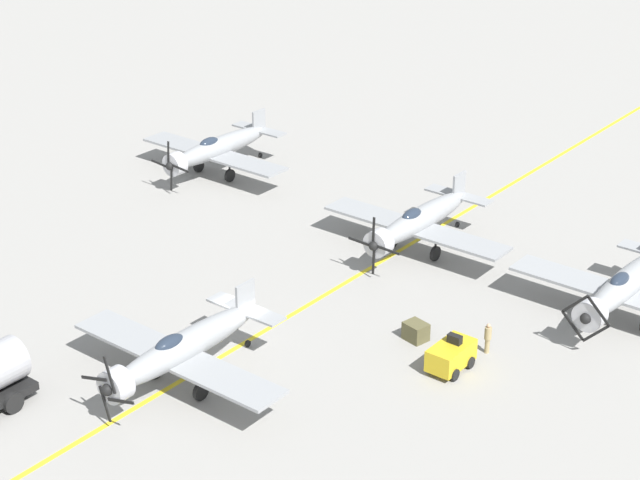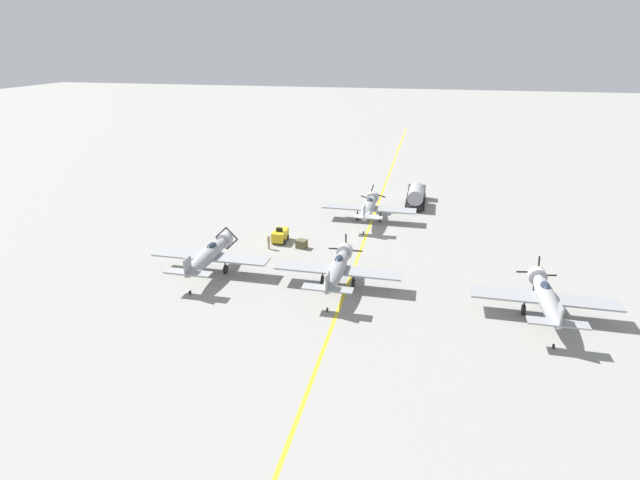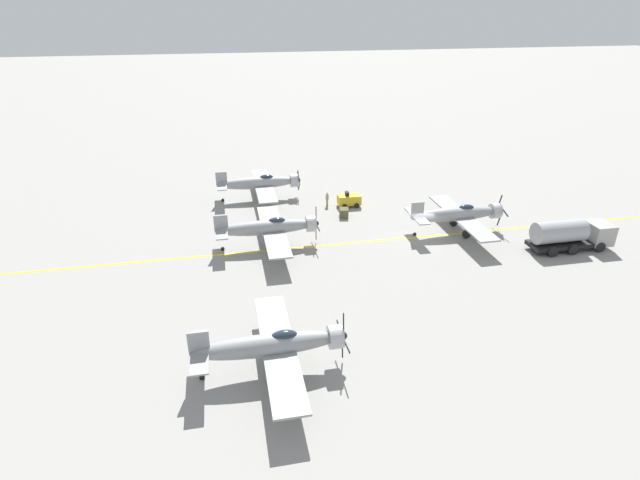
# 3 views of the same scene
# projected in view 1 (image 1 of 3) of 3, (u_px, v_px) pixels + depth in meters

# --- Properties ---
(ground_plane) EXTENTS (400.00, 400.00, 0.00)m
(ground_plane) POSITION_uv_depth(u_px,v_px,m) (237.00, 348.00, 53.87)
(ground_plane) COLOR gray
(taxiway_stripe) EXTENTS (0.30, 160.00, 0.01)m
(taxiway_stripe) POSITION_uv_depth(u_px,v_px,m) (237.00, 348.00, 53.86)
(taxiway_stripe) COLOR yellow
(taxiway_stripe) RESTS_ON ground
(airplane_near_center) EXTENTS (12.00, 9.98, 3.80)m
(airplane_near_center) POSITION_uv_depth(u_px,v_px,m) (418.00, 221.00, 63.23)
(airplane_near_center) COLOR gray
(airplane_near_center) RESTS_ON ground
(airplane_near_right) EXTENTS (12.00, 9.98, 3.80)m
(airplane_near_right) POSITION_uv_depth(u_px,v_px,m) (217.00, 148.00, 74.59)
(airplane_near_right) COLOR gray
(airplane_near_right) RESTS_ON ground
(airplane_near_left) EXTENTS (12.00, 9.98, 3.65)m
(airplane_near_left) POSITION_uv_depth(u_px,v_px,m) (624.00, 286.00, 55.64)
(airplane_near_left) COLOR #949699
(airplane_near_left) RESTS_ON ground
(airplane_mid_center) EXTENTS (12.00, 9.98, 3.75)m
(airplane_mid_center) POSITION_uv_depth(u_px,v_px,m) (181.00, 349.00, 49.85)
(airplane_mid_center) COLOR #919496
(airplane_mid_center) RESTS_ON ground
(tow_tractor) EXTENTS (1.57, 2.60, 1.79)m
(tow_tractor) POSITION_uv_depth(u_px,v_px,m) (451.00, 355.00, 51.68)
(tow_tractor) COLOR gold
(tow_tractor) RESTS_ON ground
(ground_crew_walking) EXTENTS (0.36, 0.36, 1.65)m
(ground_crew_walking) POSITION_uv_depth(u_px,v_px,m) (488.00, 337.00, 53.05)
(ground_crew_walking) COLOR tan
(ground_crew_walking) RESTS_ON ground
(supply_crate_by_tanker) EXTENTS (1.32, 1.17, 0.95)m
(supply_crate_by_tanker) POSITION_uv_depth(u_px,v_px,m) (416.00, 331.00, 54.40)
(supply_crate_by_tanker) COLOR brown
(supply_crate_by_tanker) RESTS_ON ground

